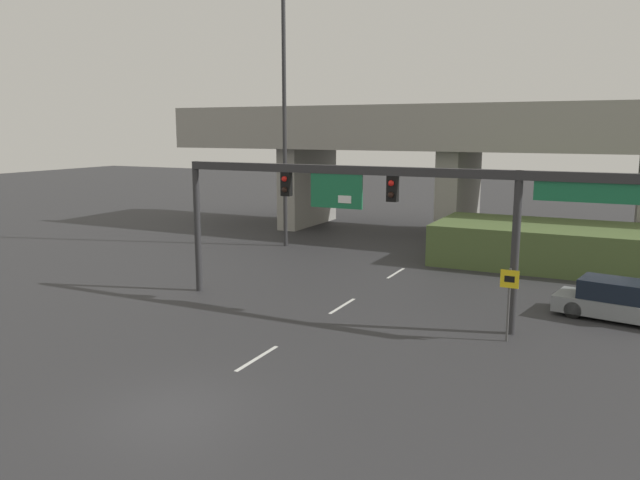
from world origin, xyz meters
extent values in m
plane|color=#2D2D30|center=(0.00, 0.00, 0.00)|extent=(160.00, 160.00, 0.00)
cube|color=silver|center=(0.00, 4.10, 0.00)|extent=(0.14, 2.40, 0.01)
cube|color=silver|center=(0.00, 10.56, 0.00)|extent=(0.14, 2.40, 0.01)
cube|color=silver|center=(0.00, 17.03, 0.00)|extent=(0.14, 2.40, 0.01)
cube|color=silver|center=(0.00, 23.50, 0.00)|extent=(0.14, 2.40, 0.01)
cylinder|color=#2D2D30|center=(-6.67, 10.03, 2.83)|extent=(0.28, 0.28, 5.67)
cylinder|color=#2D2D30|center=(6.67, 10.03, 2.83)|extent=(0.28, 0.28, 5.67)
cube|color=#2D2D30|center=(1.88, 10.03, 5.51)|extent=(17.10, 0.32, 0.32)
cube|color=black|center=(-2.22, 10.03, 4.87)|extent=(0.40, 0.28, 0.95)
sphere|color=red|center=(-2.22, 9.86, 5.09)|extent=(0.22, 0.22, 0.22)
sphere|color=black|center=(-2.22, 9.86, 4.66)|extent=(0.22, 0.22, 0.22)
cube|color=black|center=(2.22, 10.03, 4.87)|extent=(0.40, 0.28, 0.95)
sphere|color=red|center=(2.22, 9.86, 5.09)|extent=(0.22, 0.22, 0.22)
sphere|color=black|center=(2.22, 9.86, 4.66)|extent=(0.22, 0.22, 0.22)
cube|color=#196B42|center=(0.00, 9.93, 4.70)|extent=(2.14, 0.08, 1.30)
cube|color=white|center=(0.37, 9.88, 4.40)|extent=(0.54, 0.03, 0.29)
cube|color=#196B42|center=(8.74, 9.97, 5.03)|extent=(3.16, 0.07, 0.64)
cylinder|color=#4C4C4C|center=(6.68, 9.15, 1.25)|extent=(0.08, 0.08, 2.51)
cube|color=yellow|center=(6.68, 9.10, 2.16)|extent=(0.60, 0.03, 0.60)
cube|color=black|center=(6.68, 9.08, 2.16)|extent=(0.33, 0.01, 0.21)
cylinder|color=#2D2D30|center=(-8.48, 21.03, 8.13)|extent=(0.24, 0.24, 16.27)
cube|color=gray|center=(0.00, 29.39, 6.66)|extent=(39.65, 8.55, 1.92)
cube|color=gray|center=(0.00, 25.32, 8.07)|extent=(39.65, 0.40, 0.90)
cube|color=gray|center=(-11.23, 29.39, 2.85)|extent=(1.40, 6.84, 5.69)
cube|color=gray|center=(0.00, 29.39, 2.85)|extent=(1.40, 6.84, 5.69)
cube|color=#4C6033|center=(7.38, 22.25, 1.07)|extent=(13.11, 6.00, 2.13)
cube|color=gray|center=(9.91, 13.49, 0.47)|extent=(4.53, 2.51, 0.61)
cube|color=black|center=(9.74, 13.52, 1.13)|extent=(2.47, 1.99, 0.72)
cylinder|color=black|center=(8.73, 14.51, 0.32)|extent=(0.67, 0.33, 0.64)
cylinder|color=black|center=(8.46, 12.93, 0.32)|extent=(0.67, 0.33, 0.64)
camera|label=1|loc=(9.87, -11.57, 7.02)|focal=35.00mm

